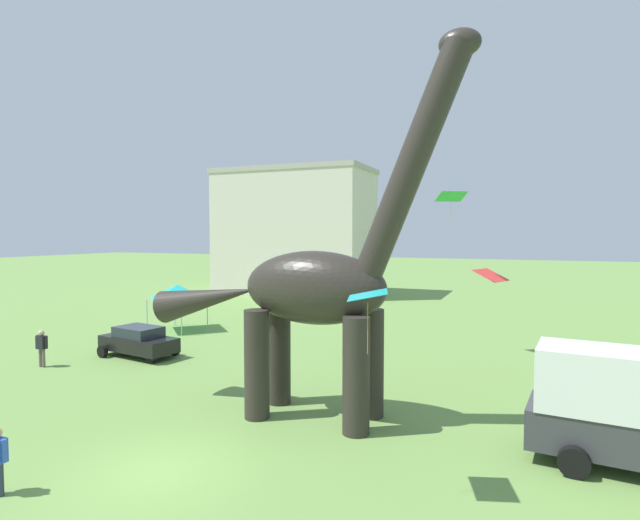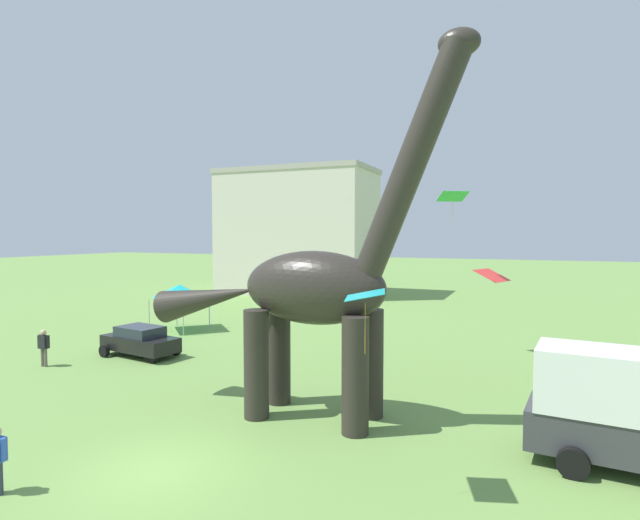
{
  "view_description": "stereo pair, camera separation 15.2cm",
  "coord_description": "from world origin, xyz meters",
  "px_view_note": "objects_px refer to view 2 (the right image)",
  "views": [
    {
      "loc": [
        8.92,
        -10.31,
        6.31
      ],
      "look_at": [
        1.63,
        7.12,
        5.32
      ],
      "focal_mm": 28.09,
      "sensor_mm": 36.0,
      "label": 1
    },
    {
      "loc": [
        9.06,
        -10.25,
        6.31
      ],
      "look_at": [
        1.63,
        7.12,
        5.32
      ],
      "focal_mm": 28.09,
      "sensor_mm": 36.0,
      "label": 2
    }
  ],
  "objects_px": {
    "parked_box_truck": "(638,411)",
    "person_watching_child": "(44,344)",
    "person_photographer": "(349,339)",
    "kite_near_high": "(453,197)",
    "dinosaur_sculpture": "(312,288)",
    "parked_sedan_left": "(140,341)",
    "festival_canopy_tent": "(180,291)",
    "kite_mid_left": "(365,295)",
    "kite_far_right": "(492,275)"
  },
  "relations": [
    {
      "from": "parked_box_truck",
      "to": "person_watching_child",
      "type": "height_order",
      "value": "parked_box_truck"
    },
    {
      "from": "parked_box_truck",
      "to": "kite_near_high",
      "type": "height_order",
      "value": "kite_near_high"
    },
    {
      "from": "person_watching_child",
      "to": "kite_near_high",
      "type": "relative_size",
      "value": 0.95
    },
    {
      "from": "festival_canopy_tent",
      "to": "kite_mid_left",
      "type": "bearing_deg",
      "value": -40.92
    },
    {
      "from": "parked_box_truck",
      "to": "kite_far_right",
      "type": "bearing_deg",
      "value": 124.76
    },
    {
      "from": "dinosaur_sculpture",
      "to": "kite_mid_left",
      "type": "bearing_deg",
      "value": -60.19
    },
    {
      "from": "dinosaur_sculpture",
      "to": "kite_mid_left",
      "type": "relative_size",
      "value": 8.38
    },
    {
      "from": "kite_near_high",
      "to": "kite_far_right",
      "type": "distance_m",
      "value": 5.4
    },
    {
      "from": "person_watching_child",
      "to": "person_photographer",
      "type": "bearing_deg",
      "value": 151.78
    },
    {
      "from": "dinosaur_sculpture",
      "to": "festival_canopy_tent",
      "type": "height_order",
      "value": "dinosaur_sculpture"
    },
    {
      "from": "parked_box_truck",
      "to": "kite_near_high",
      "type": "relative_size",
      "value": 3.11
    },
    {
      "from": "dinosaur_sculpture",
      "to": "parked_box_truck",
      "type": "bearing_deg",
      "value": -8.59
    },
    {
      "from": "dinosaur_sculpture",
      "to": "parked_sedan_left",
      "type": "xyz_separation_m",
      "value": [
        -11.64,
        4.32,
        -3.67
      ]
    },
    {
      "from": "person_watching_child",
      "to": "kite_near_high",
      "type": "distance_m",
      "value": 21.22
    },
    {
      "from": "dinosaur_sculpture",
      "to": "festival_canopy_tent",
      "type": "distance_m",
      "value": 17.99
    },
    {
      "from": "parked_box_truck",
      "to": "kite_far_right",
      "type": "xyz_separation_m",
      "value": [
        -4.27,
        7.72,
        2.85
      ]
    },
    {
      "from": "kite_near_high",
      "to": "dinosaur_sculpture",
      "type": "bearing_deg",
      "value": -106.03
    },
    {
      "from": "parked_box_truck",
      "to": "person_watching_child",
      "type": "bearing_deg",
      "value": -177.16
    },
    {
      "from": "dinosaur_sculpture",
      "to": "parked_box_truck",
      "type": "distance_m",
      "value": 9.95
    },
    {
      "from": "person_watching_child",
      "to": "person_photographer",
      "type": "relative_size",
      "value": 1.18
    },
    {
      "from": "person_photographer",
      "to": "dinosaur_sculpture",
      "type": "bearing_deg",
      "value": -30.27
    },
    {
      "from": "person_watching_child",
      "to": "kite_far_right",
      "type": "xyz_separation_m",
      "value": [
        19.66,
        6.47,
        3.43
      ]
    },
    {
      "from": "kite_far_right",
      "to": "kite_mid_left",
      "type": "xyz_separation_m",
      "value": [
        -1.9,
        -11.95,
        0.39
      ]
    },
    {
      "from": "person_photographer",
      "to": "kite_near_high",
      "type": "bearing_deg",
      "value": 74.47
    },
    {
      "from": "person_watching_child",
      "to": "person_photographer",
      "type": "distance_m",
      "value": 14.75
    },
    {
      "from": "festival_canopy_tent",
      "to": "kite_far_right",
      "type": "xyz_separation_m",
      "value": [
        19.55,
        -3.35,
        1.96
      ]
    },
    {
      "from": "kite_mid_left",
      "to": "kite_far_right",
      "type": "bearing_deg",
      "value": 80.95
    },
    {
      "from": "person_photographer",
      "to": "kite_mid_left",
      "type": "distance_m",
      "value": 14.42
    },
    {
      "from": "dinosaur_sculpture",
      "to": "parked_sedan_left",
      "type": "bearing_deg",
      "value": 152.88
    },
    {
      "from": "parked_box_truck",
      "to": "kite_mid_left",
      "type": "height_order",
      "value": "kite_mid_left"
    },
    {
      "from": "person_photographer",
      "to": "kite_near_high",
      "type": "relative_size",
      "value": 0.81
    },
    {
      "from": "parked_sedan_left",
      "to": "person_watching_child",
      "type": "xyz_separation_m",
      "value": [
        -2.75,
        -3.37,
        0.26
      ]
    },
    {
      "from": "festival_canopy_tent",
      "to": "parked_box_truck",
      "type": "bearing_deg",
      "value": -24.93
    },
    {
      "from": "person_watching_child",
      "to": "kite_mid_left",
      "type": "xyz_separation_m",
      "value": [
        17.75,
        -5.49,
        3.82
      ]
    },
    {
      "from": "parked_sedan_left",
      "to": "person_photographer",
      "type": "xyz_separation_m",
      "value": [
        9.98,
        4.07,
        0.1
      ]
    },
    {
      "from": "parked_sedan_left",
      "to": "festival_canopy_tent",
      "type": "height_order",
      "value": "festival_canopy_tent"
    },
    {
      "from": "festival_canopy_tent",
      "to": "kite_near_high",
      "type": "relative_size",
      "value": 1.7
    },
    {
      "from": "parked_sedan_left",
      "to": "kite_near_high",
      "type": "height_order",
      "value": "kite_near_high"
    },
    {
      "from": "kite_near_high",
      "to": "kite_mid_left",
      "type": "xyz_separation_m",
      "value": [
        0.29,
        -15.22,
        -3.31
      ]
    },
    {
      "from": "person_photographer",
      "to": "kite_near_high",
      "type": "distance_m",
      "value": 8.99
    },
    {
      "from": "parked_sedan_left",
      "to": "person_watching_child",
      "type": "bearing_deg",
      "value": -120.48
    },
    {
      "from": "kite_far_right",
      "to": "kite_near_high",
      "type": "bearing_deg",
      "value": 123.94
    },
    {
      "from": "kite_near_high",
      "to": "kite_far_right",
      "type": "height_order",
      "value": "kite_near_high"
    },
    {
      "from": "kite_far_right",
      "to": "dinosaur_sculpture",
      "type": "bearing_deg",
      "value": -125.38
    },
    {
      "from": "dinosaur_sculpture",
      "to": "parked_box_truck",
      "type": "xyz_separation_m",
      "value": [
        9.53,
        -0.31,
        -2.83
      ]
    },
    {
      "from": "person_photographer",
      "to": "parked_box_truck",
      "type": "bearing_deg",
      "value": 10.71
    },
    {
      "from": "dinosaur_sculpture",
      "to": "parked_sedan_left",
      "type": "relative_size",
      "value": 2.8
    },
    {
      "from": "parked_sedan_left",
      "to": "festival_canopy_tent",
      "type": "relative_size",
      "value": 1.4
    },
    {
      "from": "parked_sedan_left",
      "to": "person_watching_child",
      "type": "height_order",
      "value": "person_watching_child"
    },
    {
      "from": "festival_canopy_tent",
      "to": "kite_near_high",
      "type": "xyz_separation_m",
      "value": [
        17.36,
        -0.08,
        5.65
      ]
    }
  ]
}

